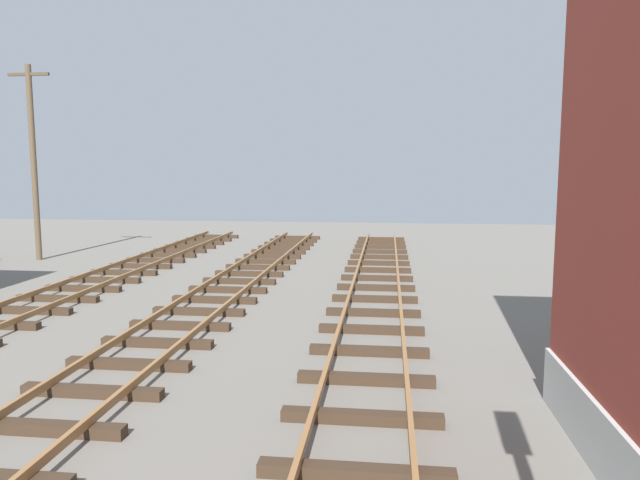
% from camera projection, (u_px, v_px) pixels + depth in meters
% --- Properties ---
extents(utility_pole_far, '(1.80, 0.24, 8.18)m').
position_uv_depth(utility_pole_far, '(33.00, 159.00, 24.35)').
color(utility_pole_far, brown).
rests_on(utility_pole_far, ground).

